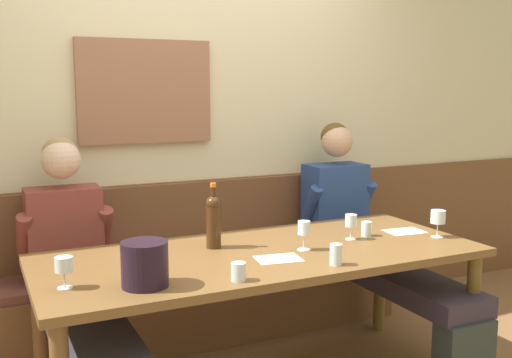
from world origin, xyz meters
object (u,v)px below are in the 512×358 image
(person_right_seat, at_px, (368,235))
(wine_glass_near_bucket, at_px, (351,222))
(water_tumbler_left, at_px, (239,272))
(water_tumbler_right, at_px, (336,255))
(person_center_right_seat, at_px, (77,276))
(dining_table, at_px, (262,266))
(wine_glass_right_end, at_px, (438,218))
(wine_glass_left_end, at_px, (304,230))
(ice_bucket, at_px, (145,264))
(water_tumbler_center, at_px, (367,229))
(wall_bench, at_px, (208,292))
(wine_glass_center_rear, at_px, (64,266))
(wine_bottle_green_tall, at_px, (213,220))

(person_right_seat, height_order, wine_glass_near_bucket, person_right_seat)
(person_right_seat, height_order, water_tumbler_left, person_right_seat)
(water_tumbler_right, bearing_deg, person_center_right_seat, 145.69)
(dining_table, relative_size, wine_glass_right_end, 14.73)
(person_right_seat, distance_m, water_tumbler_right, 1.02)
(wine_glass_left_end, bearing_deg, water_tumbler_right, -88.97)
(person_center_right_seat, bearing_deg, ice_bucket, -74.11)
(water_tumbler_right, height_order, water_tumbler_center, water_tumbler_right)
(person_center_right_seat, relative_size, person_right_seat, 1.00)
(wall_bench, relative_size, person_center_right_seat, 1.79)
(wine_glass_left_end, bearing_deg, wine_glass_center_rear, -175.74)
(dining_table, distance_m, person_right_seat, 0.98)
(wine_glass_left_end, relative_size, water_tumbler_center, 1.85)
(dining_table, distance_m, wine_glass_left_end, 0.27)
(person_right_seat, relative_size, wine_glass_near_bucket, 10.27)
(dining_table, xyz_separation_m, wine_glass_center_rear, (-0.95, -0.15, 0.16))
(wine_bottle_green_tall, height_order, water_tumbler_center, wine_bottle_green_tall)
(water_tumbler_center, bearing_deg, water_tumbler_left, -157.00)
(water_tumbler_center, bearing_deg, wine_glass_right_end, -29.54)
(wine_glass_right_end, xyz_separation_m, wine_glass_center_rear, (-1.93, 0.00, -0.01))
(wine_glass_right_end, bearing_deg, wine_bottle_green_tall, 164.65)
(person_center_right_seat, height_order, wine_glass_left_end, person_center_right_seat)
(dining_table, relative_size, wine_glass_left_end, 14.78)
(wine_glass_center_rear, distance_m, wine_glass_near_bucket, 1.49)
(wall_bench, height_order, water_tumbler_center, wall_bench)
(dining_table, distance_m, wine_glass_near_bucket, 0.55)
(dining_table, height_order, wine_glass_right_end, wine_glass_right_end)
(water_tumbler_left, bearing_deg, wine_glass_left_end, 31.74)
(person_right_seat, relative_size, ice_bucket, 7.25)
(person_center_right_seat, distance_m, wine_glass_near_bucket, 1.42)
(person_right_seat, xyz_separation_m, water_tumbler_left, (-1.19, -0.73, 0.14))
(wall_bench, xyz_separation_m, person_right_seat, (0.90, -0.39, 0.35))
(wine_glass_near_bucket, xyz_separation_m, water_tumbler_right, (-0.32, -0.36, -0.05))
(dining_table, height_order, wine_bottle_green_tall, wine_bottle_green_tall)
(ice_bucket, bearing_deg, wall_bench, 57.25)
(wine_bottle_green_tall, bearing_deg, person_center_right_seat, 163.43)
(person_center_right_seat, xyz_separation_m, wine_glass_center_rear, (-0.12, -0.51, 0.20))
(water_tumbler_left, bearing_deg, person_right_seat, 31.69)
(dining_table, height_order, water_tumbler_left, water_tumbler_left)
(wall_bench, relative_size, wine_glass_right_end, 16.77)
(ice_bucket, height_order, wine_glass_center_rear, ice_bucket)
(person_right_seat, distance_m, water_tumbler_left, 1.40)
(person_center_right_seat, bearing_deg, water_tumbler_center, -12.39)
(water_tumbler_left, bearing_deg, wine_bottle_green_tall, 79.53)
(person_center_right_seat, bearing_deg, water_tumbler_right, -34.31)
(dining_table, xyz_separation_m, wine_bottle_green_tall, (-0.19, 0.17, 0.22))
(water_tumbler_left, bearing_deg, water_tumbler_center, 23.00)
(wall_bench, relative_size, wine_glass_near_bucket, 18.31)
(wine_glass_right_end, bearing_deg, dining_table, 171.11)
(wine_glass_right_end, bearing_deg, person_right_seat, 97.68)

